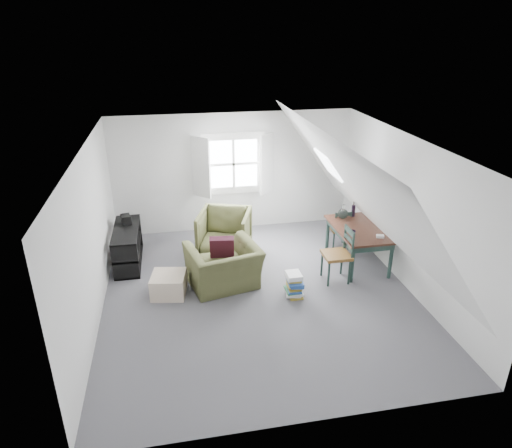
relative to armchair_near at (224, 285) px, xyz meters
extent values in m
plane|color=#545359|center=(0.53, -0.34, 0.00)|extent=(5.50, 5.50, 0.00)
plane|color=white|center=(0.53, -0.34, 2.50)|extent=(5.50, 5.50, 0.00)
plane|color=silver|center=(0.53, 2.41, 1.25)|extent=(5.00, 0.00, 5.00)
plane|color=silver|center=(0.53, -3.09, 1.25)|extent=(5.00, 0.00, 5.00)
plane|color=silver|center=(-1.97, -0.34, 1.25)|extent=(0.00, 5.50, 5.50)
plane|color=silver|center=(3.03, -0.34, 1.25)|extent=(0.00, 5.50, 5.50)
plane|color=white|center=(-1.02, -0.34, 1.78)|extent=(3.19, 5.50, 4.48)
plane|color=white|center=(2.08, -0.34, 1.78)|extent=(3.19, 5.50, 4.48)
cube|color=white|center=(0.53, 2.39, 1.45)|extent=(1.30, 0.04, 1.30)
cube|color=white|center=(-0.15, 2.23, 1.45)|extent=(0.35, 0.35, 1.25)
cube|color=white|center=(1.21, 2.23, 1.45)|extent=(0.35, 0.35, 1.25)
cube|color=white|center=(0.53, 2.38, 1.45)|extent=(1.00, 0.02, 1.00)
cube|color=white|center=(0.53, 2.36, 1.45)|extent=(1.08, 0.04, 0.05)
cube|color=white|center=(0.53, 2.36, 1.45)|extent=(0.05, 0.04, 1.08)
cube|color=white|center=(2.08, 0.96, 1.75)|extent=(0.35, 0.75, 0.47)
imported|color=#464928|center=(0.00, 0.00, 0.00)|extent=(1.33, 1.22, 0.74)
imported|color=#464928|center=(0.17, 1.20, 0.00)|extent=(1.19, 1.21, 0.88)
cube|color=#3B101F|center=(0.00, 0.15, 0.66)|extent=(0.43, 0.28, 0.42)
cube|color=beige|center=(-0.92, -0.10, 0.18)|extent=(0.62, 0.62, 0.36)
cube|color=black|center=(2.53, 0.35, 0.70)|extent=(0.86, 1.43, 0.04)
cube|color=#1F342D|center=(2.53, 0.35, 0.62)|extent=(0.76, 1.33, 0.11)
cylinder|color=#1F342D|center=(2.18, -0.29, 0.34)|extent=(0.07, 0.07, 0.68)
cylinder|color=#1F342D|center=(2.88, -0.29, 0.34)|extent=(0.07, 0.07, 0.68)
cylinder|color=#1F342D|center=(2.18, 0.99, 0.34)|extent=(0.07, 0.07, 0.68)
cylinder|color=#1F342D|center=(2.88, 0.99, 0.34)|extent=(0.07, 0.07, 0.68)
sphere|color=silver|center=(2.38, 0.80, 0.82)|extent=(0.20, 0.20, 0.20)
cylinder|color=silver|center=(2.38, 0.80, 0.95)|extent=(0.06, 0.06, 0.11)
cylinder|color=black|center=(2.63, 0.90, 0.83)|extent=(0.07, 0.07, 0.22)
cylinder|color=#3F2D1E|center=(2.63, 0.90, 1.07)|extent=(0.03, 0.05, 0.40)
cylinder|color=#3F2D1E|center=(2.64, 0.91, 1.07)|extent=(0.04, 0.05, 0.40)
cylinder|color=#3F2D1E|center=(2.62, 0.89, 1.07)|extent=(0.05, 0.07, 0.39)
imported|color=black|center=(2.28, 0.05, 0.71)|extent=(0.13, 0.13, 0.10)
cube|color=white|center=(2.73, -0.10, 0.74)|extent=(0.15, 0.12, 0.04)
cube|color=brown|center=(2.43, 1.05, 0.41)|extent=(0.38, 0.38, 0.05)
cylinder|color=#1F342D|center=(2.59, 1.21, 0.20)|extent=(0.03, 0.03, 0.39)
cylinder|color=#1F342D|center=(2.59, 0.90, 0.20)|extent=(0.03, 0.03, 0.39)
cylinder|color=#1F342D|center=(2.28, 1.21, 0.20)|extent=(0.03, 0.03, 0.39)
cylinder|color=#1F342D|center=(2.28, 0.90, 0.20)|extent=(0.03, 0.03, 0.39)
cylinder|color=#1F342D|center=(2.59, 0.88, 0.61)|extent=(0.03, 0.03, 0.41)
cylinder|color=#1F342D|center=(2.28, 0.88, 0.61)|extent=(0.03, 0.03, 0.41)
cube|color=#1F342D|center=(2.43, 0.88, 0.77)|extent=(0.31, 0.03, 0.07)
cube|color=#1F342D|center=(2.43, 0.88, 0.66)|extent=(0.31, 0.03, 0.05)
cube|color=brown|center=(1.92, -0.17, 0.48)|extent=(0.45, 0.45, 0.05)
cylinder|color=#1F342D|center=(1.74, 0.01, 0.23)|extent=(0.04, 0.04, 0.46)
cylinder|color=#1F342D|center=(2.11, 0.01, 0.23)|extent=(0.04, 0.04, 0.46)
cylinder|color=#1F342D|center=(1.74, -0.36, 0.23)|extent=(0.04, 0.04, 0.46)
cylinder|color=#1F342D|center=(2.11, -0.36, 0.23)|extent=(0.04, 0.04, 0.46)
cylinder|color=#1F342D|center=(2.13, 0.01, 0.72)|extent=(0.04, 0.04, 0.48)
cylinder|color=#1F342D|center=(2.13, -0.36, 0.72)|extent=(0.04, 0.04, 0.48)
cube|color=#1F342D|center=(2.13, -0.17, 0.92)|extent=(0.03, 0.37, 0.09)
cube|color=#1F342D|center=(2.13, -0.17, 0.78)|extent=(0.03, 0.37, 0.06)
cube|color=black|center=(-1.64, 1.16, 0.02)|extent=(0.45, 1.34, 0.03)
cube|color=black|center=(-1.64, 1.16, 0.34)|extent=(0.45, 1.34, 0.03)
cube|color=black|center=(-1.64, 1.16, 0.67)|extent=(0.45, 1.34, 0.03)
cube|color=black|center=(-1.64, 0.51, 0.34)|extent=(0.45, 0.03, 0.67)
cube|color=black|center=(-1.64, 1.82, 0.34)|extent=(0.45, 0.03, 0.67)
cube|color=#264C99|center=(-1.64, 0.77, 0.14)|extent=(0.20, 0.22, 0.25)
cube|color=red|center=(-1.64, 1.28, 0.14)|extent=(0.20, 0.27, 0.25)
cube|color=white|center=(-1.64, 0.94, 0.47)|extent=(0.20, 0.25, 0.22)
cube|color=black|center=(-1.64, 1.41, 0.76)|extent=(0.21, 0.26, 0.18)
cube|color=#B29933|center=(1.10, -0.55, 0.02)|extent=(0.22, 0.29, 0.04)
cube|color=white|center=(1.08, -0.53, 0.05)|extent=(0.28, 0.31, 0.03)
cube|color=white|center=(1.11, -0.55, 0.09)|extent=(0.23, 0.31, 0.04)
cube|color=#337F4C|center=(1.06, -0.55, 0.12)|extent=(0.23, 0.29, 0.03)
cube|color=#264C99|center=(1.08, -0.57, 0.15)|extent=(0.25, 0.33, 0.03)
cube|color=#B29933|center=(1.08, -0.54, 0.17)|extent=(0.22, 0.29, 0.03)
cube|color=#B29933|center=(1.09, -0.53, 0.21)|extent=(0.25, 0.32, 0.04)
cube|color=#264C99|center=(1.12, -0.57, 0.24)|extent=(0.25, 0.33, 0.04)
cube|color=#264C99|center=(1.09, -0.57, 0.28)|extent=(0.26, 0.32, 0.03)
cube|color=#B29933|center=(1.09, -0.51, 0.31)|extent=(0.23, 0.30, 0.04)
cube|color=white|center=(1.07, -0.52, 0.36)|extent=(0.24, 0.27, 0.04)
cube|color=white|center=(1.08, -0.52, 0.39)|extent=(0.24, 0.29, 0.03)
camera|label=1|loc=(-0.73, -6.71, 4.09)|focal=32.00mm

